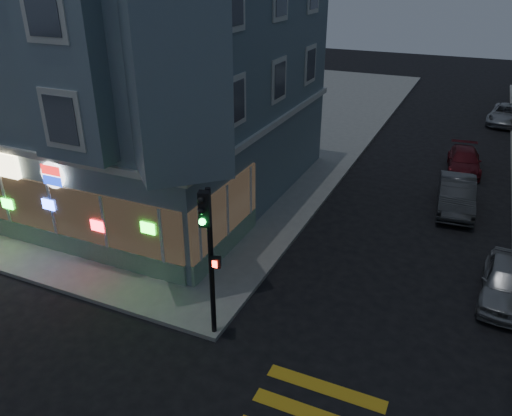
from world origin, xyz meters
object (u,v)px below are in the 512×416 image
Objects in this scene: parked_car_c at (464,161)px; parked_car_a at (507,282)px; parked_car_d at (507,114)px; parked_car_b at (456,195)px; traffic_signal at (209,241)px.

parked_car_a is at bearing -85.45° from parked_car_c.
parked_car_a is 0.82× the size of parked_car_d.
parked_car_a reaches higher than parked_car_d.
parked_car_d is (2.05, 16.12, -0.07)m from parked_car_b.
parked_car_b is (-2.10, 6.54, 0.07)m from parked_car_a.
parked_car_c is 0.86× the size of parked_car_d.
traffic_signal reaches higher than parked_car_b.
parked_car_a is 0.82× the size of traffic_signal.
traffic_signal is (-5.78, -12.25, 2.60)m from parked_car_b.
parked_car_b is at bearing 110.46° from parked_car_a.
parked_car_c is (-2.10, 11.74, -0.07)m from parked_car_a.
parked_car_b reaches higher than parked_car_c.
traffic_signal reaches higher than parked_car_d.
parked_car_b is 16.25m from parked_car_d.
parked_car_c is at bearing 85.17° from parked_car_b.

